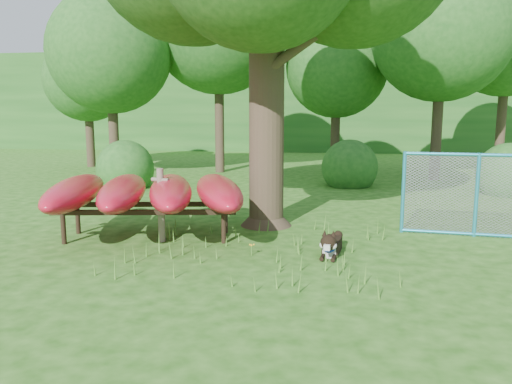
# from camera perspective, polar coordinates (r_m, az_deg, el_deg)

# --- Properties ---
(ground) EXTENTS (80.00, 80.00, 0.00)m
(ground) POSITION_cam_1_polar(r_m,az_deg,el_deg) (7.82, -2.89, -8.62)
(ground) COLOR #1F5310
(ground) RESTS_ON ground
(wooden_post) EXTENTS (0.37, 0.18, 1.37)m
(wooden_post) POSITION_cam_1_polar(r_m,az_deg,el_deg) (9.33, -10.81, -1.27)
(wooden_post) COLOR #665D4D
(wooden_post) RESTS_ON ground
(kayak_rack) EXTENTS (4.39, 3.92, 1.16)m
(kayak_rack) POSITION_cam_1_polar(r_m,az_deg,el_deg) (9.59, -12.36, -0.01)
(kayak_rack) COLOR black
(kayak_rack) RESTS_ON ground
(husky_dog) EXTENTS (0.38, 1.13, 0.50)m
(husky_dog) POSITION_cam_1_polar(r_m,az_deg,el_deg) (8.48, 8.57, -6.02)
(husky_dog) COLOR black
(husky_dog) RESTS_ON ground
(fence_section) EXTENTS (2.76, 0.35, 2.70)m
(fence_section) POSITION_cam_1_polar(r_m,az_deg,el_deg) (10.40, 23.91, -0.33)
(fence_section) COLOR #2899BF
(fence_section) RESTS_ON ground
(wildflower_clump) EXTENTS (0.10, 0.10, 0.21)m
(wildflower_clump) POSITION_cam_1_polar(r_m,az_deg,el_deg) (8.38, -0.51, -6.18)
(wildflower_clump) COLOR #4F882C
(wildflower_clump) RESTS_ON ground
(bg_tree_a) EXTENTS (4.40, 4.40, 6.70)m
(bg_tree_a) POSITION_cam_1_polar(r_m,az_deg,el_deg) (19.18, -16.34, 15.12)
(bg_tree_a) COLOR #35291D
(bg_tree_a) RESTS_ON ground
(bg_tree_b) EXTENTS (5.20, 5.20, 8.22)m
(bg_tree_b) POSITION_cam_1_polar(r_m,az_deg,el_deg) (20.07, -4.32, 18.42)
(bg_tree_b) COLOR #35291D
(bg_tree_b) RESTS_ON ground
(bg_tree_c) EXTENTS (4.00, 4.00, 6.12)m
(bg_tree_c) POSITION_cam_1_polar(r_m,az_deg,el_deg) (20.35, 9.23, 13.93)
(bg_tree_c) COLOR #35291D
(bg_tree_c) RESTS_ON ground
(bg_tree_d) EXTENTS (4.80, 4.80, 7.50)m
(bg_tree_d) POSITION_cam_1_polar(r_m,az_deg,el_deg) (18.79, 20.52, 16.89)
(bg_tree_d) COLOR #35291D
(bg_tree_d) RESTS_ON ground
(bg_tree_e) EXTENTS (4.60, 4.60, 7.55)m
(bg_tree_e) POSITION_cam_1_polar(r_m,az_deg,el_deg) (22.40, 26.83, 15.54)
(bg_tree_e) COLOR #35291D
(bg_tree_e) RESTS_ON ground
(bg_tree_f) EXTENTS (3.60, 3.60, 5.55)m
(bg_tree_f) POSITION_cam_1_polar(r_m,az_deg,el_deg) (22.90, -18.75, 12.09)
(bg_tree_f) COLOR #35291D
(bg_tree_f) RESTS_ON ground
(shrub_left) EXTENTS (1.80, 1.80, 1.80)m
(shrub_left) POSITION_cam_1_polar(r_m,az_deg,el_deg) (16.34, -14.63, 0.50)
(shrub_left) COLOR #1E571C
(shrub_left) RESTS_ON ground
(shrub_right) EXTENTS (1.80, 1.80, 1.80)m
(shrub_right) POSITION_cam_1_polar(r_m,az_deg,el_deg) (16.23, 26.75, -0.26)
(shrub_right) COLOR #1E571C
(shrub_right) RESTS_ON ground
(shrub_mid) EXTENTS (1.80, 1.80, 1.80)m
(shrub_mid) POSITION_cam_1_polar(r_m,az_deg,el_deg) (16.45, 10.58, 0.70)
(shrub_mid) COLOR #1E571C
(shrub_mid) RESTS_ON ground
(wooded_hillside) EXTENTS (80.00, 12.00, 6.00)m
(wooded_hillside) POSITION_cam_1_polar(r_m,az_deg,el_deg) (35.31, 6.74, 10.14)
(wooded_hillside) COLOR #1E571C
(wooded_hillside) RESTS_ON ground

